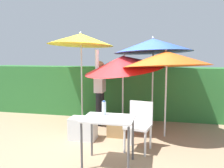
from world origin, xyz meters
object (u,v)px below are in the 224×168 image
(umbrella_yellow, at_px, (166,59))
(cooler_box, at_px, (83,128))
(crate_cardboard, at_px, (116,128))
(folding_table, at_px, (108,124))
(umbrella_orange, at_px, (81,40))
(bottle_water, at_px, (104,108))
(umbrella_rainbow, at_px, (124,63))
(chair_plastic, at_px, (139,123))
(person_vendor, at_px, (100,88))
(umbrella_navy, at_px, (153,46))

(umbrella_yellow, bearing_deg, cooler_box, -162.44)
(cooler_box, height_order, crate_cardboard, cooler_box)
(folding_table, bearing_deg, crate_cardboard, 95.58)
(cooler_box, relative_size, crate_cardboard, 1.46)
(umbrella_orange, distance_m, folding_table, 2.94)
(umbrella_yellow, distance_m, bottle_water, 1.87)
(crate_cardboard, bearing_deg, umbrella_rainbow, 85.98)
(bottle_water, bearing_deg, chair_plastic, 47.01)
(person_vendor, bearing_deg, umbrella_navy, 8.28)
(bottle_water, bearing_deg, crate_cardboard, 90.94)
(crate_cardboard, distance_m, bottle_water, 1.36)
(umbrella_navy, relative_size, person_vendor, 1.18)
(umbrella_yellow, height_order, cooler_box, umbrella_yellow)
(person_vendor, relative_size, folding_table, 2.35)
(umbrella_orange, bearing_deg, chair_plastic, -42.58)
(umbrella_yellow, xyz_separation_m, person_vendor, (-1.60, 0.61, -0.74))
(umbrella_orange, relative_size, crate_cardboard, 6.26)
(person_vendor, relative_size, cooler_box, 3.43)
(bottle_water, bearing_deg, umbrella_rainbow, 89.20)
(chair_plastic, bearing_deg, cooler_box, 166.62)
(umbrella_yellow, distance_m, folding_table, 2.02)
(crate_cardboard, height_order, folding_table, folding_table)
(person_vendor, distance_m, crate_cardboard, 1.25)
(umbrella_orange, bearing_deg, umbrella_rainbow, -14.22)
(cooler_box, height_order, bottle_water, bottle_water)
(umbrella_rainbow, height_order, chair_plastic, umbrella_rainbow)
(umbrella_rainbow, xyz_separation_m, crate_cardboard, (-0.04, -0.63, -1.38))
(cooler_box, bearing_deg, umbrella_orange, 110.32)
(cooler_box, bearing_deg, folding_table, -51.96)
(chair_plastic, bearing_deg, crate_cardboard, 132.16)
(person_vendor, xyz_separation_m, cooler_box, (-0.06, -1.13, -0.71))
(umbrella_rainbow, xyz_separation_m, cooler_box, (-0.70, -0.94, -1.34))
(umbrella_orange, xyz_separation_m, cooler_box, (0.46, -1.24, -1.91))
(chair_plastic, distance_m, bottle_water, 0.86)
(umbrella_rainbow, relative_size, umbrella_navy, 0.87)
(person_vendor, height_order, bottle_water, person_vendor)
(umbrella_rainbow, distance_m, umbrella_yellow, 1.06)
(cooler_box, bearing_deg, umbrella_yellow, 17.56)
(umbrella_yellow, relative_size, chair_plastic, 2.18)
(person_vendor, xyz_separation_m, chair_plastic, (1.13, -1.42, -0.42))
(umbrella_rainbow, bearing_deg, folding_table, -87.51)
(person_vendor, distance_m, folding_table, 2.26)
(umbrella_orange, bearing_deg, folding_table, -61.00)
(chair_plastic, bearing_deg, umbrella_rainbow, 112.22)
(umbrella_navy, xyz_separation_m, folding_table, (-0.57, -2.32, -1.30))
(umbrella_rainbow, height_order, crate_cardboard, umbrella_rainbow)
(umbrella_orange, distance_m, person_vendor, 1.32)
(umbrella_orange, relative_size, umbrella_navy, 1.06)
(umbrella_orange, xyz_separation_m, chair_plastic, (1.65, -1.52, -1.63))
(bottle_water, bearing_deg, umbrella_yellow, 54.22)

